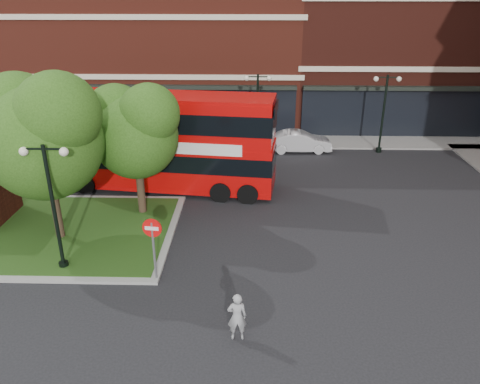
{
  "coord_description": "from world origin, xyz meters",
  "views": [
    {
      "loc": [
        1.68,
        -14.91,
        9.95
      ],
      "look_at": [
        1.19,
        3.17,
        2.0
      ],
      "focal_mm": 35.0,
      "sensor_mm": 36.0,
      "label": 1
    }
  ],
  "objects_px": {
    "car_white": "(300,142)",
    "woman": "(237,317)",
    "car_silver": "(175,136)",
    "bus": "(163,136)"
  },
  "relations": [
    {
      "from": "car_white",
      "to": "woman",
      "type": "bearing_deg",
      "value": 167.14
    },
    {
      "from": "woman",
      "to": "car_white",
      "type": "distance_m",
      "value": 18.34
    },
    {
      "from": "car_silver",
      "to": "car_white",
      "type": "xyz_separation_m",
      "value": [
        8.35,
        -1.2,
        0.06
      ]
    },
    {
      "from": "bus",
      "to": "woman",
      "type": "bearing_deg",
      "value": -63.2
    },
    {
      "from": "bus",
      "to": "car_white",
      "type": "bearing_deg",
      "value": 46.05
    },
    {
      "from": "bus",
      "to": "car_silver",
      "type": "xyz_separation_m",
      "value": [
        -0.62,
        7.47,
        -2.28
      ]
    },
    {
      "from": "bus",
      "to": "woman",
      "type": "relative_size",
      "value": 7.29
    },
    {
      "from": "bus",
      "to": "car_silver",
      "type": "relative_size",
      "value": 3.26
    },
    {
      "from": "bus",
      "to": "car_white",
      "type": "distance_m",
      "value": 10.2
    },
    {
      "from": "bus",
      "to": "car_silver",
      "type": "height_order",
      "value": "bus"
    }
  ]
}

